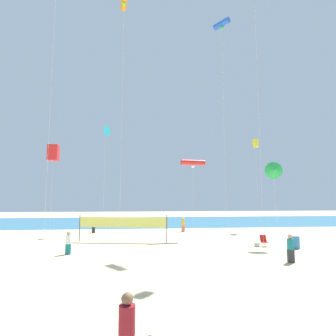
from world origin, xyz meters
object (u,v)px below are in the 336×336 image
folding_beach_chair (264,240)px  trash_barrel (295,242)px  beachgoer_white_shirt (68,242)px  kite_blue_tube (222,25)px  kite_orange_tube (124,1)px  kite_red_tube (193,163)px  kite_red_box (53,153)px  kite_cyan_delta (105,131)px  mother_figure (127,328)px  kite_yellow_box (256,143)px  beach_handbag (257,245)px  kite_green_delta (274,170)px  beachgoer_teal_shirt (290,247)px  beachgoer_sage_shirt (94,225)px  beachgoer_mustard_shirt (183,224)px  volleyball_net (123,223)px

folding_beach_chair → trash_barrel: (1.97, -1.19, 0.01)m
beachgoer_white_shirt → kite_blue_tube: (12.77, 4.62, 20.15)m
trash_barrel → kite_blue_tube: bearing=135.5°
kite_orange_tube → kite_red_tube: kite_orange_tube is taller
kite_orange_tube → kite_red_tube: (6.88, 3.51, -14.35)m
beachgoer_white_shirt → kite_red_box: kite_red_box is taller
kite_blue_tube → kite_cyan_delta: size_ratio=1.73×
mother_figure → beachgoer_white_shirt: size_ratio=1.08×
folding_beach_chair → kite_yellow_box: kite_yellow_box is taller
beach_handbag → kite_green_delta: kite_green_delta is taller
beachgoer_white_shirt → beachgoer_teal_shirt: bearing=-6.6°
folding_beach_chair → beach_handbag: (-0.67, -0.15, -0.32)m
kite_blue_tube → kite_red_tube: 14.00m
beachgoer_sage_shirt → kite_red_tube: kite_red_tube is taller
trash_barrel → kite_blue_tube: 21.34m
kite_yellow_box → kite_red_box: 23.84m
beachgoer_white_shirt → beach_handbag: (14.30, 1.57, -0.70)m
kite_orange_tube → kite_blue_tube: size_ratio=1.03×
beachgoer_mustard_shirt → kite_blue_tube: bearing=56.5°
beachgoer_teal_shirt → trash_barrel: (2.78, 4.23, -0.44)m
mother_figure → kite_red_box: bearing=124.9°
volleyball_net → kite_yellow_box: size_ratio=0.70×
kite_cyan_delta → kite_red_box: bearing=-117.8°
beachgoer_mustard_shirt → beach_handbag: beachgoer_mustard_shirt is taller
mother_figure → kite_orange_tube: kite_orange_tube is taller
kite_orange_tube → kite_cyan_delta: size_ratio=1.79×
kite_yellow_box → beachgoer_teal_shirt: bearing=-107.7°
beach_handbag → kite_blue_tube: bearing=116.6°
beachgoer_mustard_shirt → kite_orange_tube: 23.39m
beachgoer_mustard_shirt → kite_red_tube: kite_red_tube is taller
kite_yellow_box → kite_cyan_delta: (-18.76, -0.87, 0.95)m
folding_beach_chair → kite_cyan_delta: bearing=137.1°
beachgoer_sage_shirt → trash_barrel: beachgoer_sage_shirt is taller
beachgoer_sage_shirt → kite_orange_tube: size_ratio=0.07×
beach_handbag → kite_red_tube: (-4.16, 5.12, 7.26)m
beachgoer_teal_shirt → trash_barrel: beachgoer_teal_shirt is taller
kite_yellow_box → kite_cyan_delta: size_ratio=0.91×
trash_barrel → kite_orange_tube: bearing=169.0°
volleyball_net → kite_cyan_delta: 12.61m
beachgoer_mustard_shirt → trash_barrel: beachgoer_mustard_shirt is taller
kite_yellow_box → kite_orange_tube: size_ratio=0.51×
kite_red_box → kite_orange_tube: (6.21, -1.93, 13.81)m
trash_barrel → kite_red_box: kite_red_box is taller
beachgoer_teal_shirt → folding_beach_chair: beachgoer_teal_shirt is taller
beachgoer_mustard_shirt → beachgoer_white_shirt: bearing=-7.2°
kite_cyan_delta → folding_beach_chair: bearing=-35.6°
beachgoer_mustard_shirt → beachgoer_white_shirt: beachgoer_mustard_shirt is taller
kite_red_tube → beachgoer_sage_shirt: bearing=156.0°
kite_yellow_box → kite_red_tube: bearing=-146.6°
beachgoer_sage_shirt → trash_barrel: size_ratio=1.66×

